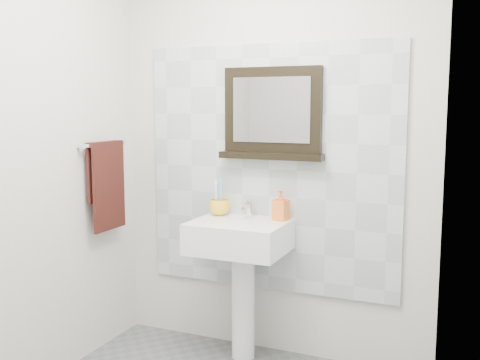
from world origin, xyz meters
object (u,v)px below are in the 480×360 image
at_px(framed_mirror, 272,116).
at_px(hand_towel, 107,179).
at_px(pedestal_sink, 240,251).
at_px(soap_dispenser, 281,205).
at_px(toothbrush_cup, 219,207).

bearing_deg(framed_mirror, hand_towel, -161.04).
bearing_deg(framed_mirror, pedestal_sink, -124.74).
bearing_deg(soap_dispenser, hand_towel, -156.99).
relative_size(toothbrush_cup, framed_mirror, 0.19).
relative_size(soap_dispenser, framed_mirror, 0.28).
relative_size(toothbrush_cup, hand_towel, 0.23).
distance_m(soap_dispenser, hand_towel, 1.09).
relative_size(soap_dispenser, hand_towel, 0.33).
bearing_deg(framed_mirror, toothbrush_cup, -167.03).
distance_m(pedestal_sink, soap_dispenser, 0.37).
height_order(pedestal_sink, hand_towel, hand_towel).
bearing_deg(pedestal_sink, soap_dispenser, 30.60).
xyz_separation_m(toothbrush_cup, framed_mirror, (0.32, 0.07, 0.57)).
height_order(toothbrush_cup, hand_towel, hand_towel).
xyz_separation_m(pedestal_sink, soap_dispenser, (0.21, 0.12, 0.27)).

